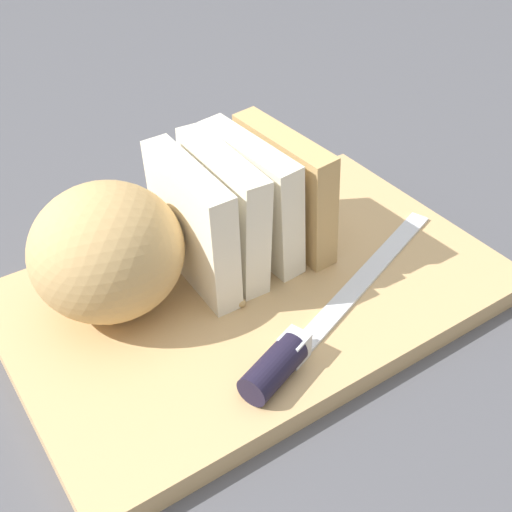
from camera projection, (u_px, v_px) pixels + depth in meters
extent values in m
plane|color=#4C4C51|center=(256.00, 301.00, 0.56)|extent=(3.00, 3.00, 0.00)
cube|color=tan|center=(256.00, 292.00, 0.56)|extent=(0.42, 0.28, 0.02)
ellipsoid|color=tan|center=(107.00, 252.00, 0.50)|extent=(0.13, 0.12, 0.11)
cube|color=#F2E8CC|center=(192.00, 224.00, 0.53)|extent=(0.03, 0.12, 0.11)
cube|color=#F2E8CC|center=(223.00, 210.00, 0.54)|extent=(0.03, 0.11, 0.11)
cube|color=#F2E8CC|center=(252.00, 197.00, 0.56)|extent=(0.04, 0.12, 0.11)
cube|color=tan|center=(285.00, 189.00, 0.57)|extent=(0.04, 0.12, 0.11)
cube|color=silver|center=(365.00, 277.00, 0.56)|extent=(0.21, 0.10, 0.00)
cylinder|color=black|center=(273.00, 369.00, 0.46)|extent=(0.06, 0.04, 0.02)
cube|color=silver|center=(294.00, 347.00, 0.48)|extent=(0.03, 0.02, 0.02)
sphere|color=tan|center=(283.00, 260.00, 0.57)|extent=(0.01, 0.01, 0.01)
sphere|color=tan|center=(241.00, 303.00, 0.53)|extent=(0.01, 0.01, 0.01)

